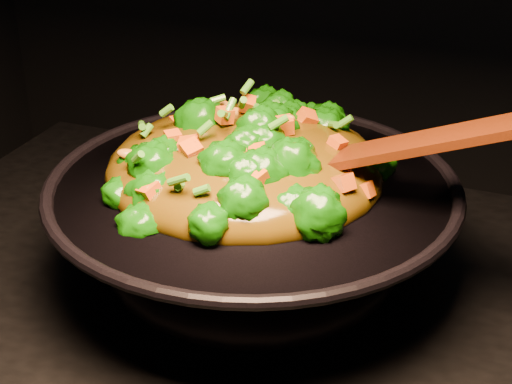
% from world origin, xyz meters
% --- Properties ---
extents(wok, '(0.48, 0.48, 0.13)m').
position_xyz_m(wok, '(-0.10, 0.11, 0.96)').
color(wok, black).
rests_on(wok, stovetop).
extents(stir_fry, '(0.35, 0.35, 0.11)m').
position_xyz_m(stir_fry, '(-0.12, 0.14, 1.08)').
color(stir_fry, '#115906').
rests_on(stir_fry, wok).
extents(spatula, '(0.34, 0.08, 0.14)m').
position_xyz_m(spatula, '(0.04, 0.13, 1.09)').
color(spatula, '#311303').
rests_on(spatula, wok).
extents(back_pot, '(0.25, 0.25, 0.11)m').
position_xyz_m(back_pot, '(-0.03, 0.21, 0.95)').
color(back_pot, black).
rests_on(back_pot, stovetop).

